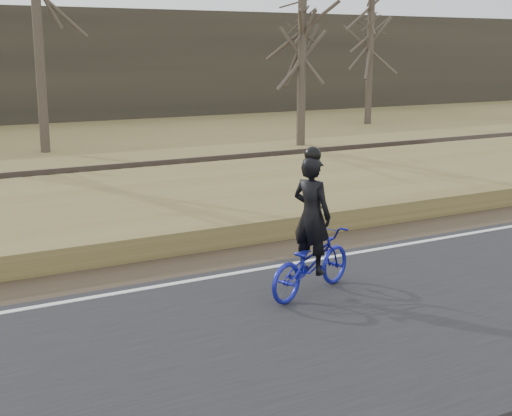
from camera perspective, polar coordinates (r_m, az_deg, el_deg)
cyclist at (r=11.23m, az=4.43°, el=-3.19°), size 2.05×1.30×2.35m
bare_tree_center at (r=28.17m, az=-17.10°, el=14.07°), size 0.36×0.36×9.66m
bare_tree_right at (r=29.10m, az=3.68°, el=11.97°), size 0.36×0.36×7.07m
bare_tree_far_right at (r=37.94m, az=9.10°, el=12.16°), size 0.36×0.36×7.30m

